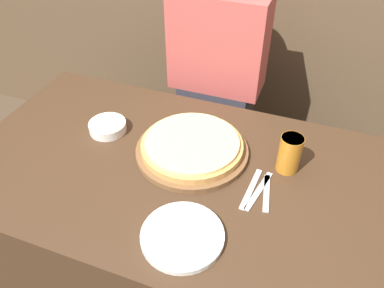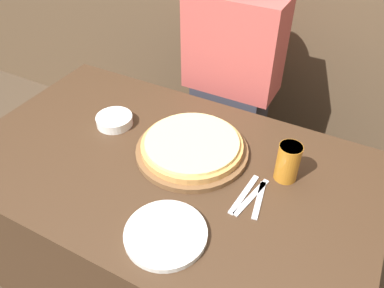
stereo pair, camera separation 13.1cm
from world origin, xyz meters
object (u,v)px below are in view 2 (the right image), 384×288
(dinner_knife, at_px, (251,197))
(spoon, at_px, (259,200))
(dinner_plate, at_px, (166,234))
(fork, at_px, (244,194))
(beer_glass, at_px, (288,161))
(diner_person, at_px, (230,99))
(side_bowl, at_px, (114,120))
(pizza_on_board, at_px, (192,147))

(dinner_knife, relative_size, spoon, 1.17)
(dinner_plate, distance_m, fork, 0.29)
(beer_glass, height_order, diner_person, diner_person)
(side_bowl, bearing_deg, dinner_plate, -38.68)
(side_bowl, relative_size, dinner_knife, 0.76)
(dinner_plate, distance_m, diner_person, 0.88)
(dinner_knife, height_order, diner_person, diner_person)
(dinner_plate, bearing_deg, pizza_on_board, 106.15)
(fork, height_order, dinner_knife, same)
(fork, distance_m, diner_person, 0.68)
(dinner_plate, xyz_separation_m, fork, (0.14, 0.25, -0.01))
(fork, relative_size, diner_person, 0.14)
(pizza_on_board, bearing_deg, side_bowl, 178.72)
(dinner_plate, relative_size, diner_person, 0.18)
(dinner_plate, bearing_deg, side_bowl, 141.32)
(pizza_on_board, bearing_deg, spoon, -19.16)
(spoon, relative_size, diner_person, 0.12)
(dinner_plate, height_order, side_bowl, side_bowl)
(dinner_knife, bearing_deg, spoon, 0.00)
(dinner_plate, distance_m, dinner_knife, 0.30)
(pizza_on_board, xyz_separation_m, spoon, (0.29, -0.10, -0.02))
(fork, xyz_separation_m, dinner_knife, (0.03, 0.00, 0.00))
(dinner_knife, relative_size, diner_person, 0.14)
(beer_glass, distance_m, fork, 0.18)
(beer_glass, xyz_separation_m, dinner_knife, (-0.06, -0.14, -0.07))
(pizza_on_board, xyz_separation_m, dinner_plate, (0.10, -0.35, -0.02))
(dinner_plate, bearing_deg, dinner_knife, 56.82)
(diner_person, bearing_deg, dinner_knife, -61.39)
(dinner_knife, distance_m, spoon, 0.03)
(fork, distance_m, spoon, 0.05)
(beer_glass, relative_size, dinner_plate, 0.56)
(pizza_on_board, xyz_separation_m, beer_glass, (0.33, 0.04, 0.05))
(beer_glass, height_order, dinner_knife, beer_glass)
(pizza_on_board, height_order, beer_glass, beer_glass)
(diner_person, bearing_deg, spoon, -59.60)
(dinner_plate, height_order, fork, dinner_plate)
(pizza_on_board, relative_size, beer_glass, 2.97)
(pizza_on_board, distance_m, dinner_plate, 0.36)
(side_bowl, distance_m, fork, 0.60)
(pizza_on_board, xyz_separation_m, side_bowl, (-0.35, 0.01, -0.01))
(spoon, bearing_deg, fork, 180.00)
(pizza_on_board, relative_size, dinner_plate, 1.68)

